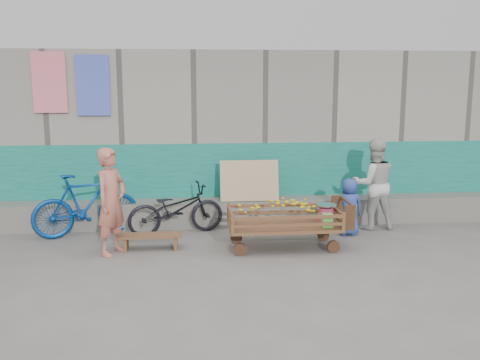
{
  "coord_description": "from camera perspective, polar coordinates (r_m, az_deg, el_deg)",
  "views": [
    {
      "loc": [
        -0.72,
        -6.68,
        2.44
      ],
      "look_at": [
        0.04,
        1.2,
        1.0
      ],
      "focal_mm": 40.0,
      "sensor_mm": 36.0,
      "label": 1
    }
  ],
  "objects": [
    {
      "name": "bicycle_blue",
      "position": [
        8.95,
        -16.11,
        -2.55
      ],
      "size": [
        1.76,
        1.04,
        1.02
      ],
      "primitive_type": "imported",
      "rotation": [
        0.0,
        0.0,
        1.93
      ],
      "color": "navy",
      "rests_on": "ground"
    },
    {
      "name": "building_wall",
      "position": [
        10.8,
        -1.68,
        5.13
      ],
      "size": [
        12.0,
        3.5,
        3.0
      ],
      "color": "gray",
      "rests_on": "ground"
    },
    {
      "name": "bicycle_dark",
      "position": [
        8.77,
        -6.86,
        -3.12
      ],
      "size": [
        1.66,
        0.94,
        0.83
      ],
      "primitive_type": "imported",
      "rotation": [
        0.0,
        0.0,
        1.83
      ],
      "color": "black",
      "rests_on": "ground"
    },
    {
      "name": "bench",
      "position": [
        8.09,
        -9.51,
        -6.15
      ],
      "size": [
        0.92,
        0.27,
        0.23
      ],
      "color": "brown",
      "rests_on": "ground"
    },
    {
      "name": "child",
      "position": [
        8.83,
        11.53,
        -2.81
      ],
      "size": [
        0.48,
        0.33,
        0.94
      ],
      "primitive_type": "imported",
      "rotation": [
        0.0,
        0.0,
        3.22
      ],
      "color": "#2D4699",
      "rests_on": "ground"
    },
    {
      "name": "vendor_man",
      "position": [
        7.85,
        -13.58,
        -2.24
      ],
      "size": [
        0.6,
        0.67,
        1.55
      ],
      "primitive_type": "imported",
      "rotation": [
        0.0,
        0.0,
        1.06
      ],
      "color": "#B86652",
      "rests_on": "ground"
    },
    {
      "name": "woman",
      "position": [
        9.25,
        14.04,
        -0.4
      ],
      "size": [
        0.75,
        0.59,
        1.54
      ],
      "primitive_type": "imported",
      "rotation": [
        0.0,
        0.0,
        3.15
      ],
      "color": "silver",
      "rests_on": "ground"
    },
    {
      "name": "banana_cart",
      "position": [
        7.97,
        4.49,
        -3.66
      ],
      "size": [
        1.8,
        0.82,
        0.77
      ],
      "color": "brown",
      "rests_on": "ground"
    },
    {
      "name": "ground",
      "position": [
        7.15,
        0.61,
        -9.65
      ],
      "size": [
        80.0,
        80.0,
        0.0
      ],
      "primitive_type": "plane",
      "color": "#5E5A55",
      "rests_on": "ground"
    }
  ]
}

